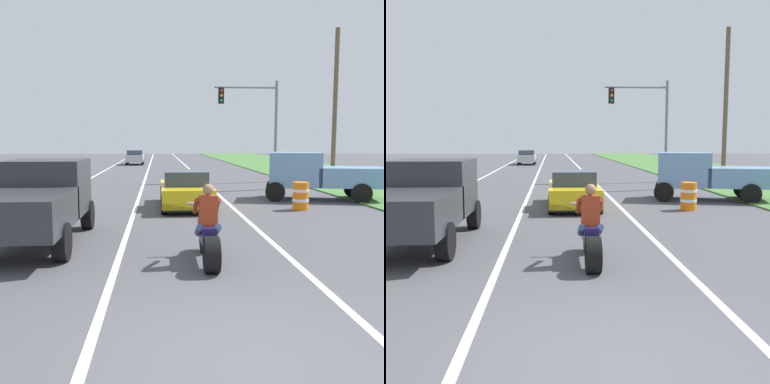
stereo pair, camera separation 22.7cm
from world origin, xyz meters
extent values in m
plane|color=#4C4C51|center=(0.00, 0.00, 0.00)|extent=(160.00, 160.00, 0.00)
cube|color=white|center=(-5.40, 20.00, 0.00)|extent=(0.14, 120.00, 0.01)
cube|color=white|center=(1.80, 20.00, 0.00)|extent=(0.14, 120.00, 0.01)
cube|color=white|center=(-1.80, 20.00, 0.00)|extent=(0.14, 120.00, 0.01)
cube|color=#477538|center=(11.92, 20.00, 0.03)|extent=(10.00, 120.00, 0.06)
cylinder|color=black|center=(0.03, 3.47, 0.35)|extent=(0.28, 0.69, 0.69)
cylinder|color=black|center=(0.03, 5.02, 0.31)|extent=(0.12, 0.63, 0.63)
cube|color=#1E194C|center=(0.03, 4.30, 0.61)|extent=(0.28, 1.10, 0.36)
cylinder|color=#B2B2B7|center=(0.03, 4.94, 0.68)|extent=(0.08, 0.36, 0.73)
cylinder|color=#A5A5AA|center=(0.03, 4.92, 1.11)|extent=(0.70, 0.05, 0.05)
cube|color=#993319|center=(0.03, 4.07, 1.09)|extent=(0.36, 0.24, 0.60)
sphere|color=#9E7051|center=(0.03, 4.07, 1.51)|extent=(0.22, 0.22, 0.22)
cylinder|color=#384C7A|center=(-0.15, 4.10, 0.69)|extent=(0.14, 0.47, 0.32)
cylinder|color=#993319|center=(-0.19, 4.37, 1.14)|extent=(0.10, 0.51, 0.40)
cylinder|color=#384C7A|center=(0.21, 4.10, 0.69)|extent=(0.14, 0.47, 0.32)
cylinder|color=#993319|center=(0.25, 4.37, 1.14)|extent=(0.10, 0.51, 0.40)
cube|color=yellow|center=(0.06, 11.76, 0.53)|extent=(1.80, 4.30, 0.64)
cube|color=#333D4C|center=(0.06, 11.56, 1.11)|extent=(1.56, 1.70, 0.52)
cube|color=black|center=(0.06, 9.71, 0.29)|extent=(1.76, 0.20, 0.28)
cylinder|color=black|center=(-0.74, 13.36, 0.32)|extent=(0.24, 0.64, 0.64)
cylinder|color=black|center=(0.86, 13.36, 0.32)|extent=(0.24, 0.64, 0.64)
cylinder|color=black|center=(-0.74, 10.16, 0.32)|extent=(0.24, 0.64, 0.64)
cylinder|color=black|center=(0.86, 10.16, 0.32)|extent=(0.24, 0.64, 0.64)
cube|color=#2D3035|center=(-3.81, 7.06, 1.28)|extent=(1.90, 2.10, 1.40)
cube|color=#333D4C|center=(-3.81, 7.41, 1.67)|extent=(1.67, 0.29, 0.57)
cube|color=#2D3035|center=(-3.81, 4.81, 0.98)|extent=(1.90, 2.70, 0.80)
cylinder|color=black|center=(-4.68, 7.86, 0.40)|extent=(0.28, 0.80, 0.80)
cylinder|color=black|center=(-2.94, 7.86, 0.40)|extent=(0.28, 0.80, 0.80)
cylinder|color=black|center=(-2.94, 4.51, 0.40)|extent=(0.28, 0.80, 0.80)
cube|color=#6B93C6|center=(4.81, 13.59, 1.28)|extent=(2.52, 2.38, 1.40)
cube|color=#333D4C|center=(4.47, 13.68, 1.67)|extent=(0.71, 1.69, 0.57)
cube|color=#6B93C6|center=(6.98, 13.01, 0.98)|extent=(3.10, 2.53, 0.80)
cylinder|color=black|center=(3.81, 12.95, 0.40)|extent=(0.85, 0.48, 0.80)
cylinder|color=black|center=(4.26, 14.63, 0.40)|extent=(0.85, 0.48, 0.80)
cylinder|color=black|center=(7.05, 12.09, 0.40)|extent=(0.85, 0.48, 0.80)
cylinder|color=black|center=(7.50, 13.77, 0.40)|extent=(0.85, 0.48, 0.80)
cylinder|color=gray|center=(6.12, 21.54, 3.00)|extent=(0.18, 0.18, 6.00)
cylinder|color=gray|center=(4.26, 21.54, 5.60)|extent=(3.73, 0.12, 0.12)
cube|color=black|center=(2.79, 21.54, 5.10)|extent=(0.32, 0.24, 0.90)
sphere|color=red|center=(2.79, 21.40, 5.38)|extent=(0.16, 0.16, 0.16)
sphere|color=orange|center=(2.79, 21.40, 5.10)|extent=(0.16, 0.16, 0.16)
sphere|color=green|center=(2.79, 21.40, 4.82)|extent=(0.16, 0.16, 0.16)
cylinder|color=brown|center=(8.46, 18.46, 4.16)|extent=(0.24, 0.24, 8.32)
cylinder|color=orange|center=(4.13, 10.73, 0.50)|extent=(0.56, 0.56, 1.00)
cylinder|color=white|center=(4.13, 10.73, 0.70)|extent=(0.58, 0.58, 0.10)
cylinder|color=white|center=(4.13, 10.73, 0.35)|extent=(0.58, 0.58, 0.10)
cube|color=#B2B2B7|center=(-3.34, 41.60, 0.65)|extent=(1.76, 4.00, 0.70)
cube|color=#333D4C|center=(-3.34, 41.40, 1.25)|extent=(1.56, 2.00, 0.50)
cylinder|color=black|center=(-4.14, 43.00, 0.30)|extent=(0.20, 0.60, 0.60)
cylinder|color=black|center=(-2.54, 43.00, 0.30)|extent=(0.20, 0.60, 0.60)
cylinder|color=black|center=(-4.14, 40.20, 0.30)|extent=(0.20, 0.60, 0.60)
cylinder|color=black|center=(-2.54, 40.20, 0.30)|extent=(0.20, 0.60, 0.60)
camera|label=1|loc=(-0.95, -4.45, 2.46)|focal=40.90mm
camera|label=2|loc=(-0.73, -4.46, 2.46)|focal=40.90mm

